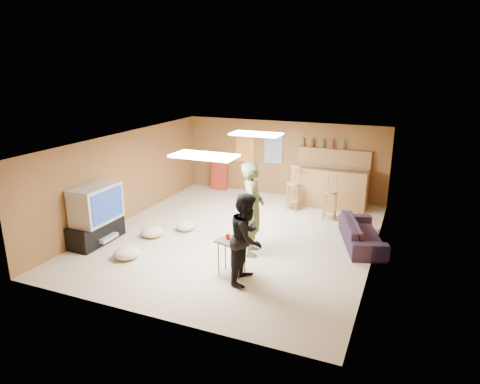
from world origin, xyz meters
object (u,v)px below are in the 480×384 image
at_px(tv_body, 96,204).
at_px(person_olive, 252,209).
at_px(person_black, 247,238).
at_px(tray_table, 232,257).
at_px(bar_counter, 329,187).
at_px(sofa, 362,233).

bearing_deg(tv_body, person_olive, 13.53).
relative_size(person_black, tray_table, 2.44).
distance_m(person_black, tray_table, 0.61).
bearing_deg(tray_table, bar_counter, 79.54).
bearing_deg(person_black, person_olive, 12.55).
height_order(person_olive, sofa, person_olive).
bearing_deg(tv_body, tray_table, -3.81).
height_order(person_black, sofa, person_black).
bearing_deg(tv_body, bar_counter, 47.00).
xyz_separation_m(bar_counter, sofa, (1.20, -2.33, -0.28)).
xyz_separation_m(person_olive, person_black, (0.33, -1.12, -0.15)).
distance_m(bar_counter, sofa, 2.64).
relative_size(person_olive, person_black, 1.18).
bearing_deg(sofa, tv_body, 93.52).
xyz_separation_m(bar_counter, person_olive, (-0.85, -3.66, 0.43)).
bearing_deg(tray_table, sofa, 48.58).
distance_m(tv_body, bar_counter, 6.09).
xyz_separation_m(tv_body, person_black, (3.63, -0.33, -0.07)).
bearing_deg(person_olive, bar_counter, -30.88).
bearing_deg(bar_counter, tv_body, -133.00).
height_order(person_black, tray_table, person_black).
xyz_separation_m(bar_counter, tray_table, (-0.86, -4.67, -0.21)).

